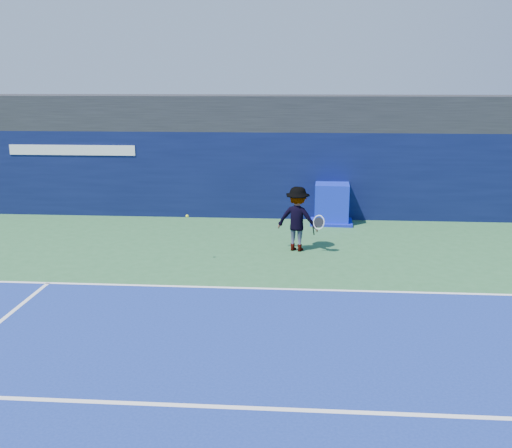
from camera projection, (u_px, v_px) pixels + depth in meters
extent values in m
plane|color=#2C6236|center=(245.00, 347.00, 10.33)|extent=(80.00, 80.00, 0.00)
cube|color=white|center=(257.00, 288.00, 13.24)|extent=(24.00, 0.10, 0.01)
cube|color=white|center=(233.00, 407.00, 8.40)|extent=(24.00, 0.10, 0.01)
cube|color=black|center=(274.00, 112.00, 20.59)|extent=(36.00, 3.00, 1.20)
cube|color=#0A1037|center=(272.00, 174.00, 20.13)|extent=(36.00, 1.00, 3.00)
cube|color=white|center=(72.00, 150.00, 19.92)|extent=(4.50, 0.04, 0.35)
cube|color=#0D1EB9|center=(332.00, 203.00, 19.34)|extent=(1.18, 1.18, 1.35)
cube|color=#0C15AC|center=(331.00, 221.00, 19.49)|extent=(1.47, 1.47, 0.09)
imported|color=white|center=(297.00, 219.00, 16.06)|extent=(1.33, 0.99, 1.83)
cylinder|color=black|center=(313.00, 231.00, 15.85)|extent=(0.09, 0.16, 0.29)
torus|color=white|center=(319.00, 222.00, 15.73)|extent=(0.34, 0.19, 0.33)
cylinder|color=black|center=(319.00, 222.00, 15.73)|extent=(0.28, 0.15, 0.28)
sphere|color=yellow|center=(187.00, 216.00, 14.87)|extent=(0.08, 0.08, 0.08)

